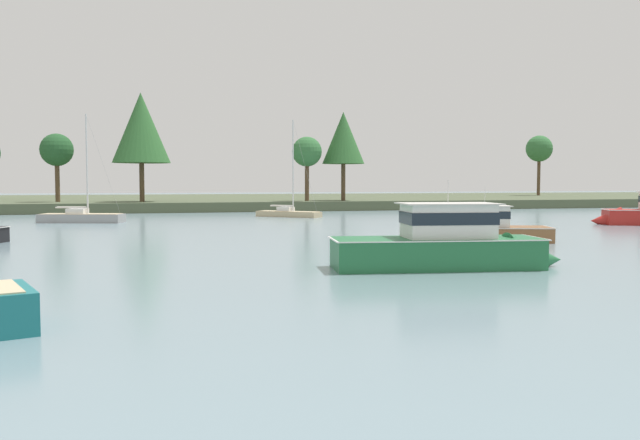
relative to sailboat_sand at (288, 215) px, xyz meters
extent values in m
cube|color=#4C563D|center=(-2.30, 41.04, 0.40)|extent=(213.05, 56.94, 1.28)
cube|color=tan|center=(0.01, -0.01, -0.14)|extent=(6.81, 6.62, 1.04)
cube|color=#CCB78E|center=(0.01, -0.01, 0.39)|extent=(6.32, 6.14, 0.04)
cube|color=silver|center=(-0.26, 0.25, 0.64)|extent=(2.06, 2.04, 0.45)
cylinder|color=silver|center=(0.45, -0.43, 5.47)|extent=(0.15, 0.15, 10.11)
cylinder|color=silver|center=(-0.65, 0.62, 0.97)|extent=(2.28, 2.18, 0.12)
cylinder|color=silver|center=(-0.65, 0.62, 1.02)|extent=(2.07, 1.98, 0.14)
cylinder|color=#999999|center=(1.55, -1.48, 5.44)|extent=(2.22, 2.11, 10.06)
cube|color=brown|center=(6.66, -32.77, -0.02)|extent=(7.96, 4.83, 1.51)
cone|color=brown|center=(3.09, -31.65, -0.02)|extent=(2.73, 2.95, 2.43)
cube|color=silver|center=(6.66, -32.77, 0.71)|extent=(8.14, 4.98, 0.05)
cube|color=silver|center=(6.24, -32.64, 1.41)|extent=(3.32, 2.90, 1.34)
cube|color=#19232D|center=(6.24, -32.64, 1.54)|extent=(3.38, 2.96, 0.48)
cube|color=beige|center=(6.24, -32.64, 2.11)|extent=(3.74, 3.33, 0.06)
cylinder|color=silver|center=(6.24, -32.64, 2.75)|extent=(0.03, 0.03, 1.22)
cube|color=#236B3D|center=(-2.51, -44.09, 0.08)|extent=(9.62, 4.11, 2.15)
cone|color=#236B3D|center=(2.11, -44.73, 0.08)|extent=(2.94, 2.91, 2.58)
cube|color=silver|center=(-2.51, -44.09, 1.12)|extent=(9.83, 4.25, 0.05)
cube|color=silver|center=(-1.99, -44.16, 1.91)|extent=(4.15, 2.80, 1.51)
cube|color=#19232D|center=(-1.99, -44.16, 2.06)|extent=(4.24, 2.86, 0.55)
cube|color=beige|center=(-1.99, -44.16, 2.69)|extent=(4.66, 3.23, 0.06)
cylinder|color=silver|center=(-1.99, -44.16, 3.24)|extent=(0.03, 0.03, 1.03)
cube|color=gray|center=(-21.38, -4.77, -0.11)|extent=(8.24, 4.51, 1.39)
cube|color=#CCB78E|center=(-21.38, -4.77, 0.60)|extent=(7.71, 4.11, 0.04)
cube|color=silver|center=(-21.75, -4.65, 0.86)|extent=(2.10, 1.92, 0.47)
cylinder|color=silver|center=(-20.77, -4.95, 5.40)|extent=(0.16, 0.16, 9.54)
cylinder|color=silver|center=(-22.28, -4.49, 1.20)|extent=(3.06, 1.04, 0.13)
cylinder|color=silver|center=(-22.28, -4.49, 1.25)|extent=(2.77, 0.96, 0.14)
cylinder|color=#999999|center=(-19.26, -5.41, 5.37)|extent=(3.05, 0.94, 9.50)
cone|color=#B2231E|center=(25.62, -19.94, 0.08)|extent=(3.41, 3.43, 2.60)
cylinder|color=brown|center=(-26.68, 20.39, 3.98)|extent=(0.59, 0.59, 5.87)
sphere|color=#235128|center=(-26.68, 20.39, 7.87)|extent=(4.27, 4.27, 4.27)
cylinder|color=brown|center=(-15.95, 18.48, 5.33)|extent=(0.64, 0.64, 8.58)
cone|color=#2D602D|center=(-15.95, 18.48, 10.83)|extent=(7.57, 7.57, 9.26)
cylinder|color=brown|center=(58.42, 40.65, 5.02)|extent=(0.61, 0.61, 7.95)
sphere|color=#336B38|center=(58.42, 40.65, 10.14)|extent=(5.08, 5.08, 5.08)
cylinder|color=brown|center=(6.00, 15.98, 3.97)|extent=(0.58, 0.58, 5.86)
sphere|color=#336B38|center=(6.00, 15.98, 7.82)|extent=(4.10, 4.10, 4.10)
cylinder|color=brown|center=(11.49, 16.87, 5.29)|extent=(0.60, 0.60, 8.49)
cone|color=#2D602D|center=(11.49, 16.87, 9.86)|extent=(5.93, 5.93, 7.25)
camera|label=1|loc=(-15.02, -71.01, 3.67)|focal=36.48mm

